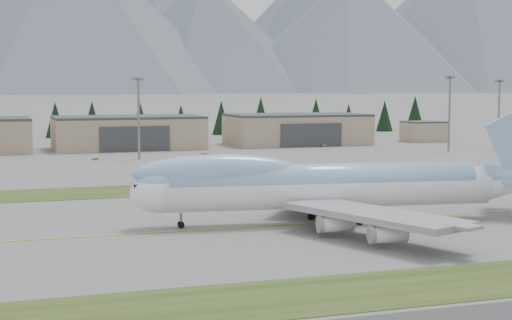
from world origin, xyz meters
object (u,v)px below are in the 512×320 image
object	(u,v)px
service_vehicle_a	(95,160)
service_vehicle_b	(206,156)
hangar_center	(128,132)
hangar_right	(297,129)
boeing_747_freighter	(325,185)
service_vehicle_c	(322,147)

from	to	relation	value
service_vehicle_a	service_vehicle_b	size ratio (longest dim) A/B	1.17
hangar_center	hangar_right	bearing A→B (deg)	0.00
service_vehicle_b	boeing_747_freighter	bearing A→B (deg)	172.84
boeing_747_freighter	hangar_right	size ratio (longest dim) A/B	1.40
boeing_747_freighter	service_vehicle_c	bearing A→B (deg)	74.48
boeing_747_freighter	service_vehicle_b	world-z (taller)	boeing_747_freighter
hangar_center	hangar_right	world-z (taller)	same
service_vehicle_b	service_vehicle_c	size ratio (longest dim) A/B	0.82
hangar_right	service_vehicle_c	distance (m)	14.08
hangar_center	service_vehicle_c	xyz separation A→B (m)	(64.13, -12.34, -5.39)
hangar_right	boeing_747_freighter	bearing A→B (deg)	-109.98
hangar_right	service_vehicle_b	xyz separation A→B (m)	(-42.93, -35.37, -5.39)
hangar_center	service_vehicle_c	world-z (taller)	hangar_center
hangar_center	service_vehicle_a	world-z (taller)	hangar_center
service_vehicle_b	service_vehicle_c	xyz separation A→B (m)	(47.06, 23.03, 0.00)
hangar_right	service_vehicle_a	xyz separation A→B (m)	(-75.13, -35.42, -5.39)
boeing_747_freighter	hangar_center	size ratio (longest dim) A/B	1.40
hangar_right	service_vehicle_a	size ratio (longest dim) A/B	11.95
service_vehicle_a	boeing_747_freighter	bearing A→B (deg)	-72.34
boeing_747_freighter	hangar_right	xyz separation A→B (m)	(54.61, 150.21, -0.43)
hangar_center	hangar_right	distance (m)	60.00
hangar_center	service_vehicle_b	size ratio (longest dim) A/B	14.03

